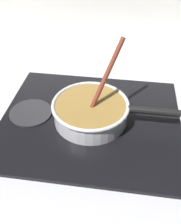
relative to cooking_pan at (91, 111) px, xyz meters
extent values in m
cube|color=#B7B7BC|center=(-0.10, -0.16, -0.07)|extent=(2.40, 1.60, 0.04)
cube|color=black|center=(0.00, 0.00, -0.04)|extent=(0.56, 0.48, 0.01)
torus|color=#592D0C|center=(0.00, 0.00, -0.03)|extent=(0.16, 0.16, 0.01)
cylinder|color=#262628|center=(-0.20, 0.00, -0.03)|extent=(0.14, 0.14, 0.01)
cylinder|color=silver|center=(0.00, 0.00, -0.01)|extent=(0.23, 0.23, 0.06)
cylinder|color=olive|center=(0.00, 0.00, 0.00)|extent=(0.21, 0.21, 0.05)
torus|color=silver|center=(0.00, 0.00, 0.02)|extent=(0.24, 0.24, 0.01)
cylinder|color=black|center=(0.19, 0.00, 0.02)|extent=(0.15, 0.02, 0.02)
cylinder|color=beige|center=(0.01, -0.02, 0.01)|extent=(0.03, 0.03, 0.01)
cylinder|color=#EDD88C|center=(-0.08, -0.01, 0.01)|extent=(0.04, 0.04, 0.01)
cylinder|color=#E5CC7A|center=(-0.03, 0.06, 0.01)|extent=(0.03, 0.03, 0.01)
cylinder|color=#EDD88C|center=(-0.01, 0.02, 0.01)|extent=(0.03, 0.03, 0.01)
cylinder|color=maroon|center=(0.04, 0.04, 0.11)|extent=(0.10, 0.12, 0.20)
cube|color=brown|center=(0.00, -0.02, 0.01)|extent=(0.05, 0.05, 0.01)
camera|label=1|loc=(0.08, -0.60, 0.52)|focal=41.81mm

